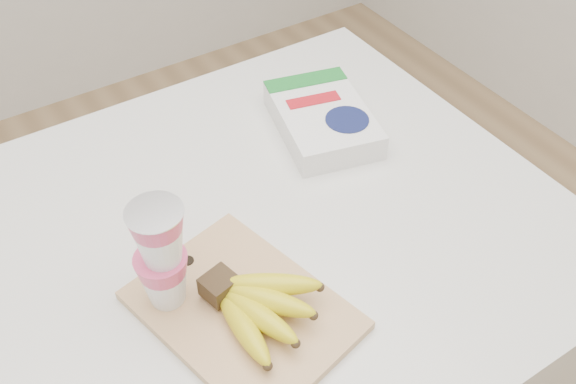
# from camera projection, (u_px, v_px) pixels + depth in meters

# --- Properties ---
(room) EXTENTS (4.00, 4.00, 4.00)m
(room) POSITION_uv_depth(u_px,v_px,m) (132.00, 78.00, 0.77)
(room) COLOR tan
(room) RESTS_ON ground
(cutting_board) EXTENTS (0.29, 0.36, 0.02)m
(cutting_board) POSITION_uv_depth(u_px,v_px,m) (243.00, 310.00, 0.94)
(cutting_board) COLOR tan
(cutting_board) RESTS_ON table
(bananas) EXTENTS (0.16, 0.18, 0.06)m
(bananas) POSITION_uv_depth(u_px,v_px,m) (256.00, 305.00, 0.91)
(bananas) COLOR #382816
(bananas) RESTS_ON cutting_board
(yogurt_stack) EXTENTS (0.08, 0.08, 0.18)m
(yogurt_stack) POSITION_uv_depth(u_px,v_px,m) (161.00, 254.00, 0.88)
(yogurt_stack) COLOR white
(yogurt_stack) RESTS_ON cutting_board
(cereal_box) EXTENTS (0.22, 0.27, 0.05)m
(cereal_box) POSITION_uv_depth(u_px,v_px,m) (322.00, 119.00, 1.24)
(cereal_box) COLOR white
(cereal_box) RESTS_ON table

